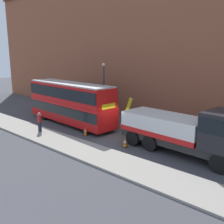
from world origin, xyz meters
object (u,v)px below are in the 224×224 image
at_px(double_decker_bus, 70,101).
at_px(recovery_tow_truck, 187,130).
at_px(pedestrian_onlooker, 40,122).
at_px(street_lamp, 104,85).
at_px(traffic_cone_midway, 125,143).
at_px(traffic_cone_near_bus, 85,132).

bearing_deg(double_decker_bus, recovery_tow_truck, 3.39).
bearing_deg(pedestrian_onlooker, street_lamp, 58.33).
height_order(recovery_tow_truck, street_lamp, street_lamp).
xyz_separation_m(recovery_tow_truck, traffic_cone_midway, (-4.05, -1.58, -1.42)).
relative_size(pedestrian_onlooker, traffic_cone_near_bus, 2.38).
height_order(pedestrian_onlooker, traffic_cone_midway, pedestrian_onlooker).
xyz_separation_m(recovery_tow_truck, pedestrian_onlooker, (-11.78, -3.85, -0.77)).
bearing_deg(traffic_cone_near_bus, street_lamp, 120.92).
relative_size(recovery_tow_truck, street_lamp, 1.75).
distance_m(recovery_tow_truck, double_decker_bus, 12.37).
relative_size(double_decker_bus, traffic_cone_midway, 15.49).
xyz_separation_m(traffic_cone_midway, street_lamp, (-8.00, 6.14, 3.13)).
distance_m(double_decker_bus, street_lamp, 4.70).
bearing_deg(street_lamp, traffic_cone_near_bus, -59.08).
relative_size(recovery_tow_truck, pedestrian_onlooker, 5.97).
bearing_deg(pedestrian_onlooker, recovery_tow_truck, -15.42).
height_order(recovery_tow_truck, pedestrian_onlooker, recovery_tow_truck).
xyz_separation_m(double_decker_bus, traffic_cone_midway, (8.31, -1.61, -1.89)).
bearing_deg(street_lamp, pedestrian_onlooker, -88.14).
bearing_deg(double_decker_bus, traffic_cone_near_bus, -19.13).
distance_m(traffic_cone_midway, street_lamp, 10.56).
distance_m(recovery_tow_truck, pedestrian_onlooker, 12.42).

